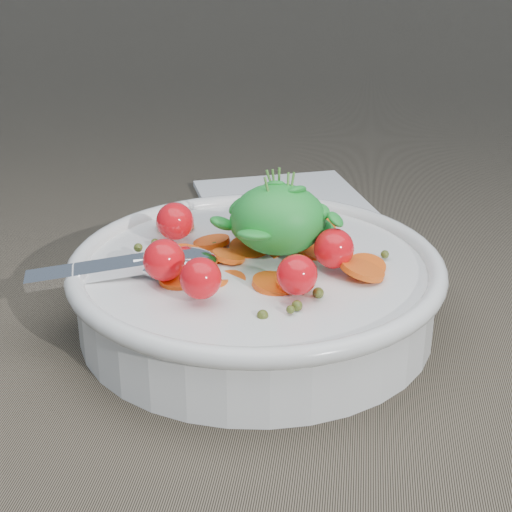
# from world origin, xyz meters

# --- Properties ---
(ground) EXTENTS (6.00, 6.00, 0.00)m
(ground) POSITION_xyz_m (0.00, 0.00, 0.00)
(ground) COLOR brown
(ground) RESTS_ON ground
(bowl) EXTENTS (0.26, 0.24, 0.10)m
(bowl) POSITION_xyz_m (0.00, -0.01, 0.03)
(bowl) COLOR white
(bowl) RESTS_ON ground
(napkin) EXTENTS (0.18, 0.17, 0.01)m
(napkin) POSITION_xyz_m (-0.00, 0.22, 0.00)
(napkin) COLOR white
(napkin) RESTS_ON ground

